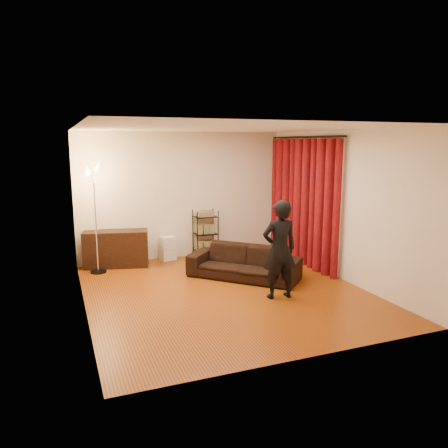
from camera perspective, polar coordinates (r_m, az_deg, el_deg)
name	(u,v)px	position (r m, az deg, el deg)	size (l,w,h in m)	color
floor	(225,291)	(7.45, 0.12, -8.80)	(5.00, 5.00, 0.00)	#944B0F
ceiling	(225,128)	(7.03, 0.13, 12.44)	(5.00, 5.00, 0.00)	white
wall_back	(183,196)	(9.47, -5.41, 3.73)	(5.00, 5.00, 0.00)	beige
wall_front	(307,246)	(4.92, 10.82, -2.79)	(5.00, 5.00, 0.00)	beige
wall_left	(80,221)	(6.65, -18.25, 0.33)	(5.00, 5.00, 0.00)	beige
wall_right	(340,205)	(8.20, 14.94, 2.36)	(5.00, 5.00, 0.00)	beige
curtain_rod	(305,137)	(9.00, 10.51, 11.09)	(0.04, 0.04, 2.65)	black
curtain	(302,202)	(9.07, 10.13, 2.83)	(0.22, 2.65, 2.55)	maroon
sofa	(244,262)	(8.09, 2.61, -5.04)	(2.03, 0.79, 0.59)	black
person	(279,250)	(7.01, 7.25, -3.34)	(0.58, 0.38, 1.59)	black
media_cabinet	(116,249)	(9.08, -13.91, -3.14)	(1.26, 0.47, 0.73)	black
storage_boxes	(168,248)	(9.38, -7.33, -3.17)	(0.31, 0.25, 0.51)	silver
wire_shelf	(205,234)	(9.52, -2.43, -1.28)	(0.47, 0.33, 1.04)	black
floor_lamp	(96,220)	(8.60, -16.42, 0.50)	(0.37, 0.37, 2.06)	silver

